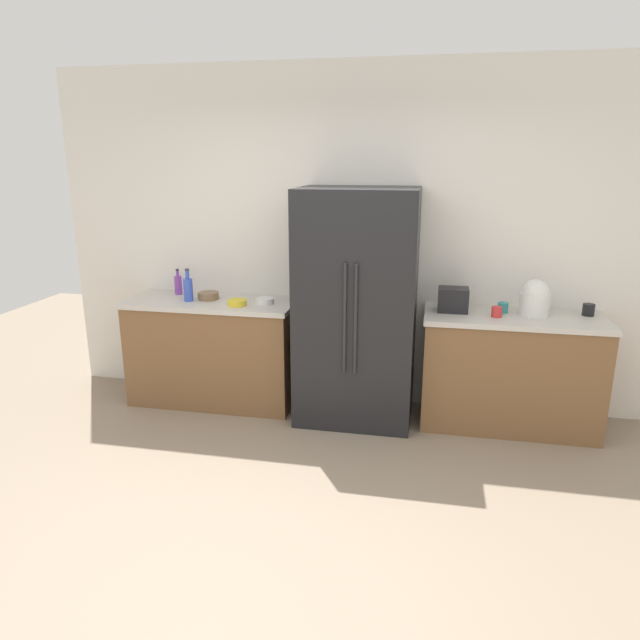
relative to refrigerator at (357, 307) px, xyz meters
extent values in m
plane|color=gray|center=(-0.14, -1.56, -0.92)|extent=(10.09, 10.09, 0.00)
cube|color=silver|center=(-0.14, 0.41, 0.48)|extent=(5.04, 0.10, 2.80)
cube|color=brown|center=(-1.24, 0.07, -0.49)|extent=(1.40, 0.57, 0.87)
cube|color=beige|center=(-1.24, 0.07, -0.04)|extent=(1.43, 0.60, 0.04)
cube|color=brown|center=(1.21, 0.07, -0.49)|extent=(1.33, 0.57, 0.87)
cube|color=beige|center=(1.21, 0.07, -0.04)|extent=(1.36, 0.60, 0.04)
cube|color=black|center=(0.00, 0.00, 0.00)|extent=(0.92, 0.68, 1.85)
cylinder|color=#262628|center=(-0.04, -0.36, 0.00)|extent=(0.02, 0.02, 0.83)
cylinder|color=#262628|center=(0.04, -0.36, 0.00)|extent=(0.02, 0.02, 0.83)
cube|color=black|center=(0.74, 0.10, 0.07)|extent=(0.23, 0.17, 0.19)
cylinder|color=white|center=(1.34, 0.11, 0.07)|extent=(0.22, 0.22, 0.17)
sphere|color=white|center=(1.34, 0.11, 0.15)|extent=(0.20, 0.20, 0.20)
cylinder|color=blue|center=(-1.42, 0.01, 0.08)|extent=(0.08, 0.08, 0.19)
cylinder|color=blue|center=(-1.42, 0.01, 0.20)|extent=(0.03, 0.03, 0.07)
cylinder|color=#333338|center=(-1.42, 0.01, 0.25)|extent=(0.04, 0.04, 0.02)
cylinder|color=purple|center=(-1.61, 0.22, 0.06)|extent=(0.06, 0.06, 0.16)
cylinder|color=purple|center=(-1.61, 0.22, 0.17)|extent=(0.02, 0.02, 0.05)
cylinder|color=#333338|center=(-1.61, 0.22, 0.20)|extent=(0.03, 0.03, 0.02)
cylinder|color=red|center=(1.06, 0.00, 0.02)|extent=(0.08, 0.08, 0.08)
cylinder|color=black|center=(1.75, 0.18, 0.03)|extent=(0.09, 0.09, 0.09)
cylinder|color=teal|center=(1.12, 0.14, 0.02)|extent=(0.08, 0.08, 0.08)
cylinder|color=yellow|center=(-0.97, -0.06, 0.00)|extent=(0.16, 0.16, 0.05)
cylinder|color=white|center=(-0.77, 0.05, 0.00)|extent=(0.15, 0.15, 0.05)
cylinder|color=brown|center=(-1.28, 0.10, 0.01)|extent=(0.18, 0.18, 0.06)
camera|label=1|loc=(0.58, -4.35, 1.14)|focal=32.20mm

